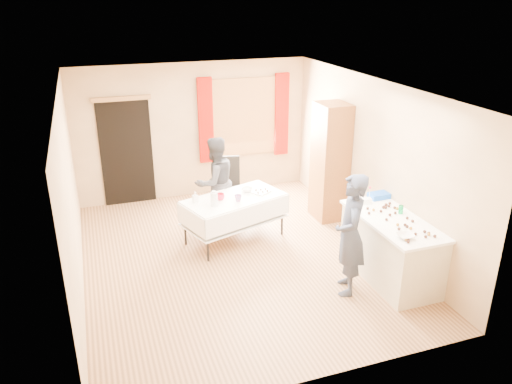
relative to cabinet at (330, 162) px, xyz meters
name	(u,v)px	position (x,y,z in m)	size (l,w,h in m)	color
floor	(237,258)	(-1.99, -0.90, -1.05)	(4.50, 5.50, 0.02)	#9E7047
ceiling	(234,87)	(-1.99, -0.90, 1.57)	(4.50, 5.50, 0.02)	white
wall_back	(194,131)	(-1.99, 1.86, 0.26)	(4.50, 0.02, 2.60)	tan
wall_front	(319,274)	(-1.99, -3.66, 0.26)	(4.50, 0.02, 2.60)	tan
wall_left	(70,198)	(-4.25, -0.90, 0.26)	(0.02, 5.50, 2.60)	tan
wall_right	(372,162)	(0.27, -0.90, 0.26)	(0.02, 5.50, 2.60)	tan
window_frame	(244,117)	(-0.99, 1.82, 0.46)	(1.32, 0.06, 1.52)	olive
window_pane	(244,117)	(-0.99, 1.81, 0.46)	(1.20, 0.02, 1.40)	white
curtain_left	(206,121)	(-1.77, 1.77, 0.46)	(0.28, 0.06, 1.65)	#9B0900
curtain_right	(282,115)	(-0.21, 1.77, 0.46)	(0.28, 0.06, 1.65)	#9B0900
doorway	(127,153)	(-3.29, 1.83, -0.04)	(0.95, 0.04, 2.00)	black
door_lintel	(121,99)	(-3.29, 1.80, 0.98)	(1.05, 0.06, 0.08)	olive
cabinet	(330,162)	(0.00, 0.00, 0.00)	(0.50, 0.60, 2.07)	brown
counter	(390,248)	(-0.10, -2.13, -0.58)	(0.78, 1.65, 0.91)	beige
party_table	(234,215)	(-1.85, -0.32, -0.59)	(1.80, 1.30, 0.75)	black
chair	(229,198)	(-1.66, 0.66, -0.72)	(0.52, 0.52, 1.07)	black
girl	(350,235)	(-0.83, -2.25, -0.20)	(0.60, 0.72, 1.68)	#232A3E
woman	(215,182)	(-1.99, 0.34, -0.25)	(0.92, 0.82, 1.58)	black
soda_can	(401,209)	(0.08, -2.01, -0.06)	(0.07, 0.07, 0.12)	#098D3D
mixing_bowl	(405,236)	(-0.29, -2.66, -0.10)	(0.22, 0.22, 0.05)	white
foam_block	(366,201)	(-0.19, -1.54, -0.09)	(0.15, 0.10, 0.08)	white
blue_basket	(379,196)	(0.10, -1.42, -0.09)	(0.30, 0.20, 0.08)	blue
pitcher	(214,199)	(-2.23, -0.55, -0.18)	(0.11, 0.11, 0.22)	silver
cup_red	(220,197)	(-2.08, -0.34, -0.23)	(0.18, 0.18, 0.10)	red
cup_rainbow	(238,198)	(-1.83, -0.49, -0.23)	(0.12, 0.12, 0.10)	red
small_bowl	(247,190)	(-1.57, -0.14, -0.26)	(0.24, 0.24, 0.06)	white
pastry_tray	(262,192)	(-1.36, -0.27, -0.28)	(0.28, 0.20, 0.02)	white
bottle	(195,197)	(-2.47, -0.31, -0.20)	(0.10, 0.10, 0.17)	white
cake_balls	(399,219)	(-0.08, -2.21, -0.10)	(0.51, 1.15, 0.04)	#3F2314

